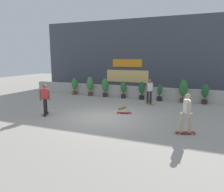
% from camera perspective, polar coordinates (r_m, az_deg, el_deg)
% --- Properties ---
extents(ground_plane, '(48.00, 48.00, 0.00)m').
position_cam_1_polar(ground_plane, '(11.25, -2.84, -5.80)').
color(ground_plane, '#A8A093').
extents(planter_wall, '(18.00, 0.40, 0.90)m').
position_cam_1_polar(planter_wall, '(16.66, 5.73, 1.07)').
color(planter_wall, '#B2ADA3').
rests_on(planter_wall, ground).
extents(building_backdrop, '(20.00, 2.08, 6.50)m').
position_cam_1_polar(building_backdrop, '(20.32, 9.04, 10.59)').
color(building_backdrop, '#424751').
rests_on(building_backdrop, ground).
extents(potted_plant_0, '(0.47, 0.47, 1.40)m').
position_cam_1_polar(potted_plant_0, '(18.23, -10.05, 2.89)').
color(potted_plant_0, brown).
rests_on(potted_plant_0, ground).
extents(potted_plant_1, '(0.54, 0.54, 1.56)m').
position_cam_1_polar(potted_plant_1, '(17.49, -5.93, 3.04)').
color(potted_plant_1, brown).
rests_on(potted_plant_1, ground).
extents(potted_plant_2, '(0.51, 0.51, 1.49)m').
position_cam_1_polar(potted_plant_2, '(16.93, -1.92, 2.68)').
color(potted_plant_2, '#2D2823').
rests_on(potted_plant_2, ground).
extents(potted_plant_3, '(0.43, 0.43, 1.32)m').
position_cam_1_polar(potted_plant_3, '(16.39, 3.07, 1.98)').
color(potted_plant_3, '#2D2823').
rests_on(potted_plant_3, ground).
extents(potted_plant_4, '(0.44, 0.44, 1.35)m').
position_cam_1_polar(potted_plant_4, '(15.99, 7.98, 1.75)').
color(potted_plant_4, black).
rests_on(potted_plant_4, ground).
extents(potted_plant_5, '(0.36, 0.36, 1.18)m').
position_cam_1_polar(potted_plant_5, '(15.75, 12.68, 0.96)').
color(potted_plant_5, black).
rests_on(potted_plant_5, ground).
extents(potted_plant_6, '(0.57, 0.57, 1.62)m').
position_cam_1_polar(potted_plant_6, '(15.54, 18.62, 1.77)').
color(potted_plant_6, brown).
rests_on(potted_plant_6, ground).
extents(potted_plant_7, '(0.45, 0.45, 1.37)m').
position_cam_1_polar(potted_plant_7, '(15.56, 23.74, 0.78)').
color(potted_plant_7, '#2D2823').
rests_on(potted_plant_7, ground).
extents(skater_foreground, '(0.82, 0.53, 1.70)m').
position_cam_1_polar(skater_foreground, '(9.15, 19.41, -4.07)').
color(skater_foreground, maroon).
rests_on(skater_foreground, ground).
extents(skater_far_left, '(0.56, 0.80, 1.70)m').
position_cam_1_polar(skater_far_left, '(12.10, -17.58, -0.53)').
color(skater_far_left, black).
rests_on(skater_far_left, ground).
extents(skater_far_right, '(0.69, 0.72, 1.70)m').
position_cam_1_polar(skater_far_right, '(14.42, 10.02, 1.49)').
color(skater_far_right, '#BF8C26').
rests_on(skater_far_right, ground).
extents(skateboard_near_camera, '(0.82, 0.42, 0.08)m').
position_cam_1_polar(skateboard_near_camera, '(11.99, 3.32, -4.47)').
color(skateboard_near_camera, maroon).
rests_on(skateboard_near_camera, ground).
extents(skateboard_aside, '(0.35, 0.82, 0.08)m').
position_cam_1_polar(skateboard_aside, '(13.19, 2.79, -3.08)').
color(skateboard_aside, '#BF8C26').
rests_on(skateboard_aside, ground).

